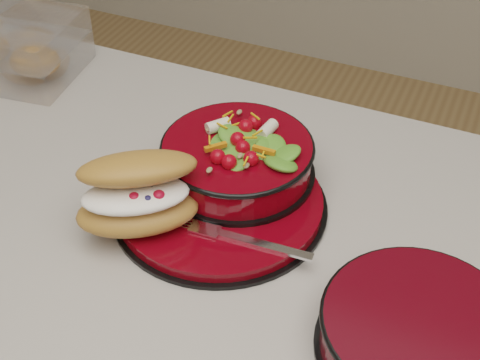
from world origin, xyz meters
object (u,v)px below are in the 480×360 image
at_px(dinner_plate, 220,203).
at_px(salad_bowl, 237,154).
at_px(croissant, 138,194).
at_px(fork, 246,240).
at_px(pastry_box, 7,46).
at_px(extra_bowl, 418,334).

distance_m(dinner_plate, salad_bowl, 0.07).
relative_size(croissant, fork, 1.08).
bearing_deg(fork, croissant, 94.88).
bearing_deg(croissant, pastry_box, 114.43).
bearing_deg(fork, extra_bowl, -108.39).
xyz_separation_m(salad_bowl, croissant, (-0.07, -0.13, 0.01)).
relative_size(croissant, extra_bowl, 0.80).
relative_size(croissant, pastry_box, 0.68).
distance_m(croissant, fork, 0.14).
xyz_separation_m(salad_bowl, pastry_box, (-0.47, 0.12, -0.01)).
height_order(salad_bowl, extra_bowl, salad_bowl).
distance_m(fork, extra_bowl, 0.23).
bearing_deg(pastry_box, fork, -31.08).
xyz_separation_m(pastry_box, extra_bowl, (0.75, -0.29, -0.02)).
distance_m(dinner_plate, extra_bowl, 0.31).
bearing_deg(fork, dinner_plate, 43.01).
relative_size(salad_bowl, extra_bowl, 0.98).
height_order(dinner_plate, croissant, croissant).
bearing_deg(pastry_box, croissant, -39.60).
bearing_deg(extra_bowl, dinner_plate, 157.25).
bearing_deg(fork, pastry_box, 63.09).
height_order(dinner_plate, fork, fork).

